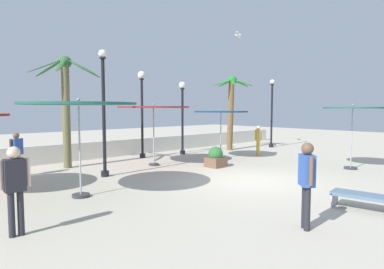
{
  "coord_description": "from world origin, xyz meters",
  "views": [
    {
      "loc": [
        -8.95,
        -6.75,
        2.43
      ],
      "look_at": [
        0.0,
        2.86,
        1.4
      ],
      "focal_mm": 31.13,
      "sensor_mm": 36.0,
      "label": 1
    }
  ],
  "objects_px": {
    "lamp_post_0": "(182,110)",
    "lounge_chair_0": "(375,196)",
    "guest_3": "(17,150)",
    "planter": "(216,158)",
    "lamp_post_1": "(104,109)",
    "guest_0": "(258,138)",
    "lamp_post_3": "(272,111)",
    "seagull_0": "(238,35)",
    "patio_umbrella_3": "(221,113)",
    "patio_umbrella_1": "(153,109)",
    "patio_umbrella_4": "(79,107)",
    "guest_1": "(307,177)",
    "palm_tree_1": "(66,97)",
    "patio_umbrella_2": "(353,112)",
    "guest_2": "(15,182)",
    "palm_tree_0": "(231,102)",
    "lamp_post_2": "(142,104)"
  },
  "relations": [
    {
      "from": "palm_tree_1",
      "to": "guest_2",
      "type": "bearing_deg",
      "value": -119.46
    },
    {
      "from": "guest_0",
      "to": "palm_tree_0",
      "type": "bearing_deg",
      "value": 71.45
    },
    {
      "from": "patio_umbrella_4",
      "to": "guest_3",
      "type": "xyz_separation_m",
      "value": [
        -0.47,
        4.14,
        -1.52
      ]
    },
    {
      "from": "patio_umbrella_4",
      "to": "guest_2",
      "type": "relative_size",
      "value": 1.79
    },
    {
      "from": "lounge_chair_0",
      "to": "seagull_0",
      "type": "distance_m",
      "value": 14.12
    },
    {
      "from": "patio_umbrella_4",
      "to": "guest_1",
      "type": "relative_size",
      "value": 1.76
    },
    {
      "from": "lamp_post_0",
      "to": "lamp_post_3",
      "type": "distance_m",
      "value": 6.34
    },
    {
      "from": "lamp_post_1",
      "to": "lamp_post_3",
      "type": "bearing_deg",
      "value": 5.08
    },
    {
      "from": "palm_tree_0",
      "to": "lounge_chair_0",
      "type": "bearing_deg",
      "value": -123.36
    },
    {
      "from": "seagull_0",
      "to": "palm_tree_0",
      "type": "bearing_deg",
      "value": -167.41
    },
    {
      "from": "patio_umbrella_3",
      "to": "planter",
      "type": "xyz_separation_m",
      "value": [
        -1.8,
        -1.35,
        -1.82
      ]
    },
    {
      "from": "lamp_post_1",
      "to": "patio_umbrella_1",
      "type": "bearing_deg",
      "value": 14.38
    },
    {
      "from": "guest_3",
      "to": "seagull_0",
      "type": "xyz_separation_m",
      "value": [
        12.32,
        0.06,
        5.84
      ]
    },
    {
      "from": "lamp_post_1",
      "to": "guest_3",
      "type": "xyz_separation_m",
      "value": [
        -2.31,
        2.07,
        -1.45
      ]
    },
    {
      "from": "lamp_post_1",
      "to": "patio_umbrella_3",
      "type": "bearing_deg",
      "value": -0.33
    },
    {
      "from": "seagull_0",
      "to": "patio_umbrella_3",
      "type": "bearing_deg",
      "value": -150.88
    },
    {
      "from": "lamp_post_3",
      "to": "guest_2",
      "type": "distance_m",
      "value": 16.84
    },
    {
      "from": "lamp_post_0",
      "to": "lamp_post_1",
      "type": "height_order",
      "value": "lamp_post_1"
    },
    {
      "from": "lamp_post_0",
      "to": "lounge_chair_0",
      "type": "height_order",
      "value": "lamp_post_0"
    },
    {
      "from": "guest_1",
      "to": "planter",
      "type": "relative_size",
      "value": 2.07
    },
    {
      "from": "lamp_post_1",
      "to": "guest_0",
      "type": "height_order",
      "value": "lamp_post_1"
    },
    {
      "from": "guest_2",
      "to": "planter",
      "type": "height_order",
      "value": "guest_2"
    },
    {
      "from": "guest_2",
      "to": "patio_umbrella_4",
      "type": "bearing_deg",
      "value": 41.37
    },
    {
      "from": "guest_0",
      "to": "guest_2",
      "type": "distance_m",
      "value": 12.77
    },
    {
      "from": "patio_umbrella_2",
      "to": "lamp_post_1",
      "type": "height_order",
      "value": "lamp_post_1"
    },
    {
      "from": "palm_tree_1",
      "to": "seagull_0",
      "type": "height_order",
      "value": "seagull_0"
    },
    {
      "from": "patio_umbrella_3",
      "to": "guest_0",
      "type": "relative_size",
      "value": 1.64
    },
    {
      "from": "lamp_post_0",
      "to": "lamp_post_3",
      "type": "xyz_separation_m",
      "value": [
        6.18,
        -1.41,
        -0.05
      ]
    },
    {
      "from": "patio_umbrella_2",
      "to": "lamp_post_1",
      "type": "distance_m",
      "value": 9.61
    },
    {
      "from": "patio_umbrella_2",
      "to": "lamp_post_2",
      "type": "distance_m",
      "value": 9.36
    },
    {
      "from": "patio_umbrella_4",
      "to": "lounge_chair_0",
      "type": "relative_size",
      "value": 1.58
    },
    {
      "from": "patio_umbrella_2",
      "to": "lounge_chair_0",
      "type": "relative_size",
      "value": 1.34
    },
    {
      "from": "lamp_post_2",
      "to": "seagull_0",
      "type": "height_order",
      "value": "seagull_0"
    },
    {
      "from": "palm_tree_0",
      "to": "guest_3",
      "type": "relative_size",
      "value": 2.75
    },
    {
      "from": "patio_umbrella_2",
      "to": "lamp_post_3",
      "type": "height_order",
      "value": "lamp_post_3"
    },
    {
      "from": "lounge_chair_0",
      "to": "planter",
      "type": "xyz_separation_m",
      "value": [
        1.7,
        6.68,
        0.0
      ]
    },
    {
      "from": "patio_umbrella_1",
      "to": "guest_2",
      "type": "distance_m",
      "value": 8.21
    },
    {
      "from": "lamp_post_0",
      "to": "guest_0",
      "type": "height_order",
      "value": "lamp_post_0"
    },
    {
      "from": "lamp_post_0",
      "to": "lounge_chair_0",
      "type": "distance_m",
      "value": 11.2
    },
    {
      "from": "guest_2",
      "to": "planter",
      "type": "xyz_separation_m",
      "value": [
        8.29,
        2.56,
        -0.67
      ]
    },
    {
      "from": "lounge_chair_0",
      "to": "guest_0",
      "type": "height_order",
      "value": "guest_0"
    },
    {
      "from": "guest_2",
      "to": "planter",
      "type": "bearing_deg",
      "value": 17.14
    },
    {
      "from": "lamp_post_3",
      "to": "planter",
      "type": "relative_size",
      "value": 4.97
    },
    {
      "from": "lamp_post_3",
      "to": "guest_3",
      "type": "bearing_deg",
      "value": 176.01
    },
    {
      "from": "patio_umbrella_4",
      "to": "guest_1",
      "type": "xyz_separation_m",
      "value": [
        2.24,
        -5.44,
        -1.4
      ]
    },
    {
      "from": "patio_umbrella_2",
      "to": "patio_umbrella_3",
      "type": "xyz_separation_m",
      "value": [
        -1.82,
        5.37,
        -0.08
      ]
    },
    {
      "from": "guest_3",
      "to": "planter",
      "type": "relative_size",
      "value": 1.86
    },
    {
      "from": "lounge_chair_0",
      "to": "patio_umbrella_1",
      "type": "bearing_deg",
      "value": 89.65
    },
    {
      "from": "lamp_post_3",
      "to": "guest_0",
      "type": "height_order",
      "value": "lamp_post_3"
    },
    {
      "from": "guest_2",
      "to": "guest_1",
      "type": "bearing_deg",
      "value": -39.24
    }
  ]
}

